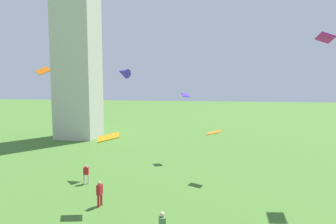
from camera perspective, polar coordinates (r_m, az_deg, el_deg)
person_1 at (r=26.46m, az=-14.79°, el=-10.76°), size 0.48×0.31×1.57m
person_3 at (r=21.80m, az=-12.43°, el=-14.13°), size 0.32×0.53×1.72m
kite_flying_1 at (r=26.43m, az=8.45°, el=-3.74°), size 1.39×1.21×0.46m
kite_flying_2 at (r=20.87m, az=-10.88°, el=-4.59°), size 1.68×1.35×0.56m
kite_flying_3 at (r=26.03m, az=26.86°, el=12.05°), size 1.03×1.53×0.73m
kite_flying_4 at (r=29.11m, az=-8.25°, el=7.19°), size 1.62×1.47×1.11m
kite_flying_5 at (r=33.05m, az=3.23°, el=3.12°), size 1.04×1.28×0.45m
kite_flying_6 at (r=32.28m, az=-21.90°, el=7.03°), size 1.40×1.18×0.90m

